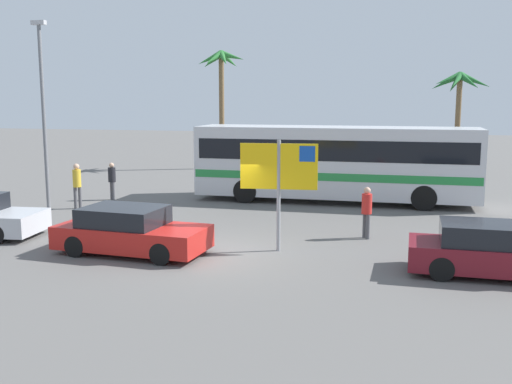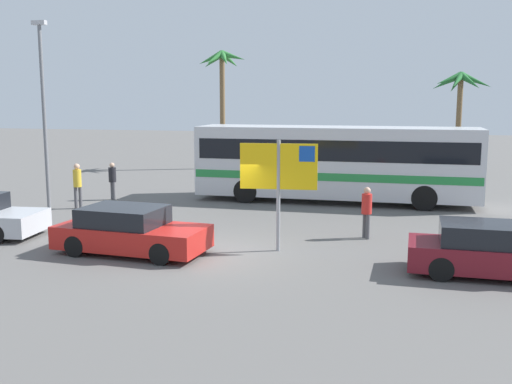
{
  "view_description": "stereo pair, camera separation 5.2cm",
  "coord_description": "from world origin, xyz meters",
  "px_view_note": "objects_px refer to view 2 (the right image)",
  "views": [
    {
      "loc": [
        5.17,
        -15.59,
        4.36
      ],
      "look_at": [
        0.54,
        3.12,
        1.3
      ],
      "focal_mm": 41.58,
      "sensor_mm": 36.0,
      "label": 1
    },
    {
      "loc": [
        5.22,
        -15.57,
        4.36
      ],
      "look_at": [
        0.54,
        3.12,
        1.3
      ],
      "focal_mm": 41.58,
      "sensor_mm": 36.0,
      "label": 2
    }
  ],
  "objects_px": {
    "car_maroon": "(493,251)",
    "bus_front_coach": "(336,160)",
    "pedestrian_near_sign": "(367,208)",
    "car_red": "(130,231)",
    "ferry_sign": "(280,171)",
    "pedestrian_by_bus": "(77,182)",
    "pedestrian_crossing_lot": "(112,178)"
  },
  "relations": [
    {
      "from": "car_maroon",
      "to": "pedestrian_by_bus",
      "type": "relative_size",
      "value": 2.32
    },
    {
      "from": "car_red",
      "to": "bus_front_coach",
      "type": "bearing_deg",
      "value": 68.99
    },
    {
      "from": "bus_front_coach",
      "to": "ferry_sign",
      "type": "height_order",
      "value": "ferry_sign"
    },
    {
      "from": "car_red",
      "to": "pedestrian_by_bus",
      "type": "relative_size",
      "value": 2.42
    },
    {
      "from": "bus_front_coach",
      "to": "car_red",
      "type": "xyz_separation_m",
      "value": [
        -4.67,
        -9.88,
        -1.15
      ]
    },
    {
      "from": "ferry_sign",
      "to": "car_maroon",
      "type": "distance_m",
      "value": 5.96
    },
    {
      "from": "car_maroon",
      "to": "bus_front_coach",
      "type": "bearing_deg",
      "value": 118.02
    },
    {
      "from": "pedestrian_crossing_lot",
      "to": "car_maroon",
      "type": "bearing_deg",
      "value": 101.51
    },
    {
      "from": "car_maroon",
      "to": "ferry_sign",
      "type": "bearing_deg",
      "value": 169.22
    },
    {
      "from": "ferry_sign",
      "to": "car_maroon",
      "type": "height_order",
      "value": "ferry_sign"
    },
    {
      "from": "ferry_sign",
      "to": "pedestrian_by_bus",
      "type": "height_order",
      "value": "ferry_sign"
    },
    {
      "from": "ferry_sign",
      "to": "pedestrian_near_sign",
      "type": "relative_size",
      "value": 1.96
    },
    {
      "from": "ferry_sign",
      "to": "car_red",
      "type": "distance_m",
      "value": 4.59
    },
    {
      "from": "pedestrian_near_sign",
      "to": "car_maroon",
      "type": "bearing_deg",
      "value": -80.19
    },
    {
      "from": "ferry_sign",
      "to": "car_red",
      "type": "height_order",
      "value": "ferry_sign"
    },
    {
      "from": "car_red",
      "to": "pedestrian_near_sign",
      "type": "distance_m",
      "value": 7.25
    },
    {
      "from": "bus_front_coach",
      "to": "pedestrian_near_sign",
      "type": "distance_m",
      "value": 6.73
    },
    {
      "from": "bus_front_coach",
      "to": "car_maroon",
      "type": "height_order",
      "value": "bus_front_coach"
    },
    {
      "from": "pedestrian_crossing_lot",
      "to": "pedestrian_near_sign",
      "type": "height_order",
      "value": "pedestrian_near_sign"
    },
    {
      "from": "pedestrian_crossing_lot",
      "to": "pedestrian_near_sign",
      "type": "bearing_deg",
      "value": 107.8
    },
    {
      "from": "ferry_sign",
      "to": "car_red",
      "type": "bearing_deg",
      "value": -168.15
    },
    {
      "from": "bus_front_coach",
      "to": "car_red",
      "type": "bearing_deg",
      "value": -115.28
    },
    {
      "from": "car_maroon",
      "to": "pedestrian_near_sign",
      "type": "bearing_deg",
      "value": 135.7
    },
    {
      "from": "car_maroon",
      "to": "pedestrian_near_sign",
      "type": "xyz_separation_m",
      "value": [
        -3.28,
        3.3,
        0.32
      ]
    },
    {
      "from": "car_maroon",
      "to": "car_red",
      "type": "bearing_deg",
      "value": -178.36
    },
    {
      "from": "ferry_sign",
      "to": "pedestrian_crossing_lot",
      "type": "height_order",
      "value": "ferry_sign"
    },
    {
      "from": "bus_front_coach",
      "to": "pedestrian_near_sign",
      "type": "bearing_deg",
      "value": -75.11
    },
    {
      "from": "pedestrian_by_bus",
      "to": "pedestrian_crossing_lot",
      "type": "xyz_separation_m",
      "value": [
        0.37,
        2.21,
        -0.12
      ]
    },
    {
      "from": "ferry_sign",
      "to": "pedestrian_crossing_lot",
      "type": "bearing_deg",
      "value": 136.9
    },
    {
      "from": "bus_front_coach",
      "to": "car_maroon",
      "type": "bearing_deg",
      "value": -62.9
    },
    {
      "from": "pedestrian_by_bus",
      "to": "ferry_sign",
      "type": "bearing_deg",
      "value": 19.04
    },
    {
      "from": "bus_front_coach",
      "to": "car_maroon",
      "type": "xyz_separation_m",
      "value": [
        5.0,
        -9.76,
        -1.15
      ]
    }
  ]
}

